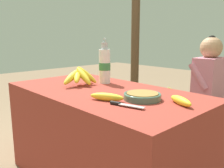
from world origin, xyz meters
TOP-DOWN VIEW (x-y plane):
  - market_counter at (0.00, 0.00)m, footprint 1.41×0.75m
  - banana_bunch_ripe at (-0.23, -0.02)m, footprint 0.20×0.32m
  - serving_bowl at (0.35, -0.00)m, footprint 0.22×0.22m
  - water_bottle at (-0.18, 0.17)m, footprint 0.09×0.09m
  - loose_banana_front at (0.23, -0.17)m, footprint 0.20×0.13m
  - loose_banana_side at (0.56, 0.07)m, footprint 0.18×0.12m
  - knife at (0.36, -0.18)m, footprint 0.20×0.07m
  - wooden_bench at (0.18, 1.18)m, footprint 1.59×0.32m
  - seated_vendor at (0.17, 1.15)m, footprint 0.41×0.40m
  - banana_bunch_green at (-0.23, 1.18)m, footprint 0.16×0.31m
  - support_post_near at (-1.03, 1.50)m, footprint 0.12×0.12m

SIDE VIEW (x-z plane):
  - wooden_bench at x=0.18m, z-range 0.14..0.54m
  - market_counter at x=0.00m, z-range 0.00..0.70m
  - banana_bunch_green at x=-0.23m, z-range 0.40..0.52m
  - seated_vendor at x=0.17m, z-range 0.08..1.15m
  - knife at x=0.36m, z-range 0.70..0.72m
  - loose_banana_front at x=0.23m, z-range 0.70..0.74m
  - loose_banana_side at x=0.56m, z-range 0.70..0.74m
  - serving_bowl at x=0.35m, z-range 0.70..0.74m
  - banana_bunch_ripe at x=-0.23m, z-range 0.70..0.85m
  - water_bottle at x=-0.18m, z-range 0.66..1.01m
  - support_post_near at x=-1.03m, z-range 0.00..2.76m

